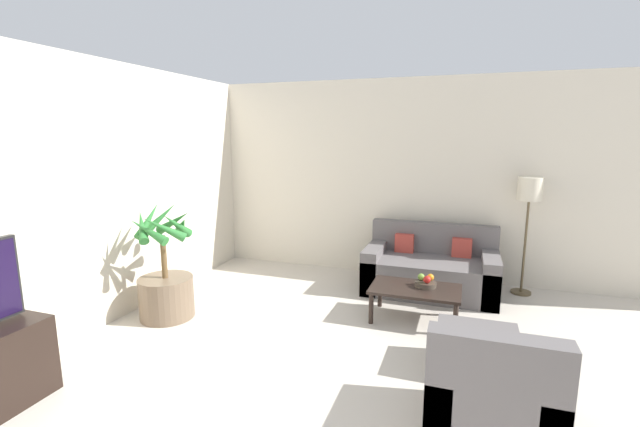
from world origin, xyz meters
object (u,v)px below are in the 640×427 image
Objects in this scene: fruit_bowl at (426,284)px; apple_green at (421,277)px; coffee_table at (415,292)px; apple_red at (427,280)px; armchair at (490,401)px; ottoman at (476,350)px; orange_fruit at (430,277)px; floor_lamp at (529,198)px; sofa_loveseat at (430,270)px; potted_palm at (166,283)px.

fruit_bowl is 0.09m from apple_green.
coffee_table is 0.14m from fruit_bowl.
apple_red is 1.83m from armchair.
ottoman is at bearing 93.88° from armchair.
coffee_table is 0.18m from apple_red.
coffee_table reaches higher than ottoman.
apple_red is 0.10m from orange_fruit.
floor_lamp reaches higher than orange_fruit.
orange_fruit is (0.06, -0.82, 0.17)m from sofa_loveseat.
sofa_loveseat is 0.84m from orange_fruit.
apple_green is 1.93m from armchair.
armchair reaches higher than apple_green.
apple_green reaches higher than fruit_bowl.
sofa_loveseat is at bearing 87.61° from apple_green.
apple_red is at bearing 9.26° from coffee_table.
potted_palm is at bearing 163.96° from armchair.
sofa_loveseat is at bearing 33.24° from potted_palm.
coffee_table is (-1.17, -1.22, -0.90)m from floor_lamp.
armchair is (0.57, -1.78, -0.11)m from fruit_bowl.
floor_lamp is at bearing 80.23° from armchair.
orange_fruit is (-1.03, -1.11, -0.76)m from floor_lamp.
floor_lamp is at bearing 48.72° from apple_red.
armchair is (0.66, -1.72, -0.03)m from coffee_table.
orange_fruit is (0.14, 0.11, 0.14)m from coffee_table.
floor_lamp is 1.76m from apple_green.
potted_palm is 2.78m from fruit_bowl.
apple_green is at bearing -171.26° from orange_fruit.
potted_palm is 5.57× the size of fruit_bowl.
armchair is at bearing -72.36° from fruit_bowl.
ottoman is (-0.57, -2.07, -1.03)m from floor_lamp.
sofa_loveseat is 1.46m from floor_lamp.
orange_fruit is (2.69, 0.91, 0.07)m from potted_palm.
floor_lamp reaches higher than sofa_loveseat.
armchair is at bearing -86.12° from ottoman.
floor_lamp reaches higher than armchair.
floor_lamp is 3.13m from armchair.
potted_palm is at bearing -161.03° from apple_green.
orange_fruit reaches higher than ottoman.
armchair reaches higher than apple_red.
apple_green is (2.60, 0.89, 0.07)m from potted_palm.
coffee_table is (2.55, 0.80, -0.07)m from potted_palm.
potted_palm is 17.31× the size of apple_green.
orange_fruit reaches higher than coffee_table.
floor_lamp is at bearing 47.25° from fruit_bowl.
orange_fruit is (0.04, 0.05, 0.07)m from fruit_bowl.
armchair reaches higher than ottoman.
ottoman is (0.49, -0.86, -0.28)m from apple_red.
apple_red is at bearing 16.98° from potted_palm.
apple_red is at bearing -131.28° from floor_lamp.
apple_green is at bearing 145.43° from fruit_bowl.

